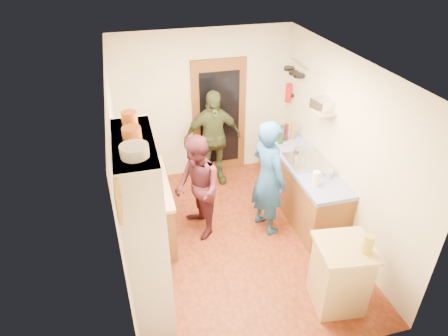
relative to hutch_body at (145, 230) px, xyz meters
name	(u,v)px	position (x,y,z in m)	size (l,w,h in m)	color
floor	(236,239)	(1.30, 0.80, -1.11)	(3.00, 4.00, 0.02)	maroon
ceiling	(240,64)	(1.30, 0.80, 1.51)	(3.00, 4.00, 0.02)	silver
wall_back	(204,105)	(1.30, 2.81, 0.20)	(3.00, 0.02, 2.60)	beige
wall_front	(302,274)	(1.30, -1.21, 0.20)	(3.00, 0.02, 2.60)	beige
wall_left	(120,179)	(-0.21, 0.80, 0.20)	(0.02, 4.00, 2.60)	beige
wall_right	(342,149)	(2.81, 0.80, 0.20)	(0.02, 4.00, 2.60)	beige
door_frame	(219,118)	(1.55, 2.77, -0.05)	(0.95, 0.06, 2.10)	brown
door_glass	(220,119)	(1.55, 2.74, -0.05)	(0.70, 0.02, 1.70)	black
hutch_body	(145,230)	(0.00, 0.00, 0.00)	(0.40, 1.20, 2.20)	silver
hutch_top_shelf	(133,143)	(0.00, 0.00, 1.08)	(0.40, 1.14, 0.04)	silver
plate_stack	(134,151)	(0.00, -0.30, 1.15)	(0.26, 0.26, 0.11)	white
orange_pot_a	(132,134)	(0.00, 0.00, 1.17)	(0.18, 0.18, 0.14)	orange
orange_pot_b	(129,118)	(0.00, 0.38, 1.17)	(0.16, 0.16, 0.14)	orange
left_counter_base	(149,210)	(0.10, 1.25, -0.68)	(0.60, 1.40, 0.85)	brown
left_counter_top	(145,184)	(0.10, 1.25, -0.23)	(0.64, 1.44, 0.05)	tan
toaster	(152,195)	(0.15, 0.80, -0.10)	(0.27, 0.18, 0.20)	white
kettle	(142,183)	(0.05, 1.14, -0.12)	(0.15, 0.15, 0.17)	white
orange_bowl	(150,176)	(0.18, 1.34, -0.15)	(0.21, 0.21, 0.09)	orange
chopping_board	(143,161)	(0.12, 1.84, -0.19)	(0.30, 0.22, 0.03)	tan
right_counter_base	(300,185)	(2.50, 1.30, -0.68)	(0.60, 2.20, 0.84)	brown
right_counter_top	(303,161)	(2.50, 1.30, -0.23)	(0.62, 2.22, 0.06)	#1B30B7
hob	(306,161)	(2.50, 1.20, -0.18)	(0.55, 0.58, 0.04)	silver
pot_on_hob	(300,153)	(2.45, 1.32, -0.09)	(0.20, 0.20, 0.13)	silver
bottle_a	(281,135)	(2.35, 1.86, -0.04)	(0.08, 0.08, 0.32)	#143F14
bottle_b	(286,132)	(2.48, 1.96, -0.06)	(0.07, 0.07, 0.29)	#591419
bottle_c	(293,130)	(2.61, 1.97, -0.04)	(0.08, 0.08, 0.33)	olive
paper_towel	(316,179)	(2.35, 0.58, -0.09)	(0.10, 0.10, 0.22)	white
mixing_bowl	(324,172)	(2.60, 0.81, -0.15)	(0.26, 0.26, 0.10)	silver
island_base	(340,277)	(2.14, -0.62, -0.67)	(0.55, 0.55, 0.86)	tan
island_top	(346,248)	(2.14, -0.62, -0.22)	(0.62, 0.62, 0.05)	tan
cutting_board	(340,244)	(2.10, -0.56, -0.21)	(0.35, 0.28, 0.02)	white
oil_jar	(368,244)	(2.31, -0.76, -0.07)	(0.12, 0.12, 0.23)	#AD9E2D
pan_rail	(299,64)	(2.76, 2.33, 0.95)	(0.02, 0.02, 0.65)	silver
pan_hang_a	(299,76)	(2.70, 2.15, 0.82)	(0.18, 0.18, 0.05)	black
pan_hang_b	(294,73)	(2.70, 2.35, 0.80)	(0.16, 0.16, 0.05)	black
pan_hang_c	(289,69)	(2.70, 2.55, 0.81)	(0.17, 0.17, 0.05)	black
wall_shelf	(321,111)	(2.67, 1.25, 0.60)	(0.26, 0.42, 0.03)	tan
radio	(322,105)	(2.67, 1.25, 0.69)	(0.22, 0.30, 0.15)	silver
ext_bracket	(292,95)	(2.77, 2.50, 0.35)	(0.06, 0.10, 0.04)	black
fire_extinguisher	(289,93)	(2.71, 2.50, 0.40)	(0.11, 0.11, 0.32)	red
picture_frame	(119,202)	(-0.18, -0.75, 0.95)	(0.03, 0.25, 0.30)	gold
person_hob	(271,178)	(1.85, 0.94, -0.21)	(0.65, 0.42, 1.77)	#1E4D8D
person_left	(198,186)	(0.83, 1.14, -0.31)	(0.77, 0.60, 1.57)	#451A25
person_back	(213,138)	(1.36, 2.41, -0.25)	(1.00, 0.42, 1.71)	#343C22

